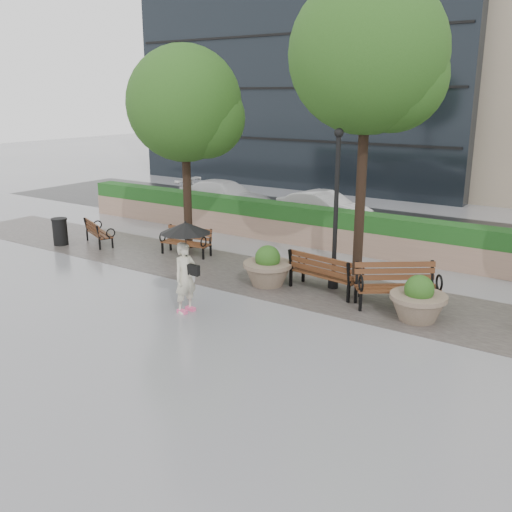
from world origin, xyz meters
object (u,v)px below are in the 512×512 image
Objects in this scene: bench_0 at (99,238)px; trash_bin at (60,232)px; pedestrian at (186,258)px; car_left at (225,196)px; planter_right at (418,303)px; planter_left at (268,270)px; bench_3 at (396,294)px; car_right at (324,208)px; bench_1 at (186,247)px; bench_2 at (324,281)px; lamppost at (336,220)px.

trash_bin is at bearing 60.81° from bench_0.
trash_bin is 8.23m from pedestrian.
planter_right is at bearing -125.21° from car_left.
pedestrian reaches higher than planter_left.
car_right is (-5.80, 7.30, 0.34)m from bench_3.
trash_bin reaches higher than bench_1.
planter_right is (8.14, -1.29, 0.17)m from bench_1.
bench_1 is 0.37× the size of car_left.
bench_2 is at bearing 13.36° from planter_left.
pedestrian is at bearing -16.94° from trash_bin.
bench_3 is 2.51m from lamppost.
car_right is (-6.54, 7.88, 0.23)m from planter_right.
car_right is at bearing -100.42° from bench_0.
planter_right is at bearing -16.48° from bench_1.
bench_2 is 1.57× the size of planter_right.
planter_right is 0.31× the size of lamppost.
lamppost is at bearing -22.23° from pedestrian.
car_right is (-3.87, 6.90, -1.22)m from lamppost.
bench_2 reaches higher than trash_bin.
planter_right is (11.57, -0.61, 0.18)m from bench_0.
pedestrian reaches higher than bench_3.
pedestrian is (-2.15, -3.54, -0.54)m from lamppost.
car_right reaches higher than planter_right.
bench_1 is 5.47m from bench_2.
trash_bin is at bearing -173.37° from lamppost.
planter_left is at bearing 150.14° from bench_3.
car_right is 1.81× the size of pedestrian.
planter_left reaches higher than trash_bin.
bench_3 is 1.55× the size of planter_left.
bench_0 is 0.36× the size of car_left.
car_left is at bearing 109.69° from bench_1.
lamppost reaches higher than planter_right.
trash_bin is at bearing -177.41° from planter_left.
planter_left is (-1.56, -0.37, 0.13)m from bench_2.
trash_bin is at bearing 82.03° from pedestrian.
planter_left is at bearing 21.92° from bench_2.
lamppost is at bearing -153.35° from bench_0.
car_right is at bearing 18.37° from pedestrian.
car_left reaches higher than bench_0.
car_right reaches higher than bench_0.
car_left reaches higher than bench_3.
car_right is (5.03, -0.07, -0.01)m from car_left.
planter_right is 0.28× the size of car_left.
bench_0 is 7.35m from car_left.
planter_right is at bearing -130.68° from car_right.
car_left reaches higher than planter_left.
bench_2 is at bearing -97.71° from lamppost.
planter_left is (-3.54, -0.38, 0.12)m from bench_3.
planter_right reaches higher than bench_1.
planter_right is 0.33× the size of car_right.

